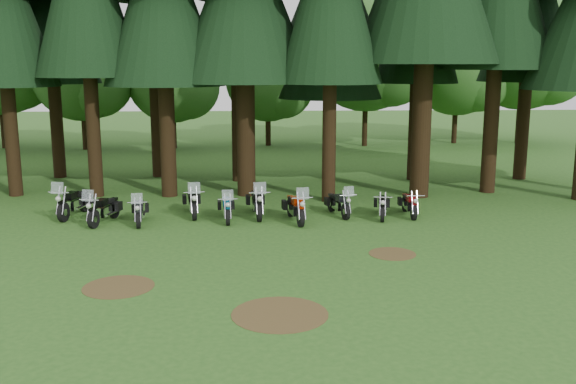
# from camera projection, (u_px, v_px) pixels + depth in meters

# --- Properties ---
(ground) EXTENTS (120.00, 120.00, 0.00)m
(ground) POSITION_uv_depth(u_px,v_px,m) (240.00, 261.00, 18.26)
(ground) COLOR #2A581D
(ground) RESTS_ON ground
(pine_back_4) EXTENTS (4.94, 4.94, 13.78)m
(pine_back_4) POSITION_uv_depth(u_px,v_px,m) (331.00, 4.00, 29.81)
(pine_back_4) COLOR black
(pine_back_4) RESTS_ON ground
(decid_1) EXTENTS (7.91, 7.69, 9.88)m
(decid_1) POSITION_uv_depth(u_px,v_px,m) (2.00, 59.00, 41.58)
(decid_1) COLOR black
(decid_1) RESTS_ON ground
(decid_2) EXTENTS (6.72, 6.53, 8.40)m
(decid_2) POSITION_uv_depth(u_px,v_px,m) (85.00, 73.00, 41.05)
(decid_2) COLOR black
(decid_2) RESTS_ON ground
(decid_3) EXTENTS (6.12, 5.95, 7.65)m
(decid_3) POSITION_uv_depth(u_px,v_px,m) (176.00, 80.00, 41.76)
(decid_3) COLOR black
(decid_3) RESTS_ON ground
(decid_4) EXTENTS (5.93, 5.76, 7.41)m
(decid_4) POSITION_uv_depth(u_px,v_px,m) (272.00, 81.00, 43.26)
(decid_4) COLOR black
(decid_4) RESTS_ON ground
(decid_5) EXTENTS (8.45, 8.21, 10.56)m
(decid_5) POSITION_uv_depth(u_px,v_px,m) (373.00, 53.00, 42.62)
(decid_5) COLOR black
(decid_5) RESTS_ON ground
(decid_6) EXTENTS (7.06, 6.86, 8.82)m
(decid_6) POSITION_uv_depth(u_px,v_px,m) (463.00, 69.00, 44.41)
(decid_6) COLOR black
(decid_6) RESTS_ON ground
(decid_7) EXTENTS (8.44, 8.20, 10.55)m
(decid_7) POSITION_uv_depth(u_px,v_px,m) (530.00, 54.00, 44.25)
(decid_7) COLOR black
(decid_7) RESTS_ON ground
(dirt_patch_0) EXTENTS (1.80, 1.80, 0.01)m
(dirt_patch_0) POSITION_uv_depth(u_px,v_px,m) (119.00, 287.00, 16.15)
(dirt_patch_0) COLOR #4C3D1E
(dirt_patch_0) RESTS_ON ground
(dirt_patch_1) EXTENTS (1.40, 1.40, 0.01)m
(dirt_patch_1) POSITION_uv_depth(u_px,v_px,m) (392.00, 254.00, 18.96)
(dirt_patch_1) COLOR #4C3D1E
(dirt_patch_1) RESTS_ON ground
(dirt_patch_2) EXTENTS (2.20, 2.20, 0.01)m
(dirt_patch_2) POSITION_uv_depth(u_px,v_px,m) (280.00, 314.00, 14.39)
(dirt_patch_2) COLOR #4C3D1E
(dirt_patch_2) RESTS_ON ground
(motorcycle_0) EXTENTS (0.77, 2.38, 1.50)m
(motorcycle_0) POSITION_uv_depth(u_px,v_px,m) (74.00, 203.00, 23.50)
(motorcycle_0) COLOR black
(motorcycle_0) RESTS_ON ground
(motorcycle_1) EXTENTS (0.82, 2.22, 1.40)m
(motorcycle_1) POSITION_uv_depth(u_px,v_px,m) (104.00, 210.00, 22.55)
(motorcycle_1) COLOR black
(motorcycle_1) RESTS_ON ground
(motorcycle_2) EXTENTS (0.50, 2.04, 1.28)m
(motorcycle_2) POSITION_uv_depth(u_px,v_px,m) (139.00, 212.00, 22.50)
(motorcycle_2) COLOR black
(motorcycle_2) RESTS_ON ground
(motorcycle_3) EXTENTS (0.65, 2.30, 1.44)m
(motorcycle_3) POSITION_uv_depth(u_px,v_px,m) (193.00, 203.00, 23.70)
(motorcycle_3) COLOR black
(motorcycle_3) RESTS_ON ground
(motorcycle_4) EXTENTS (0.47, 2.10, 1.32)m
(motorcycle_4) POSITION_uv_depth(u_px,v_px,m) (227.00, 209.00, 22.93)
(motorcycle_4) COLOR black
(motorcycle_4) RESTS_ON ground
(motorcycle_5) EXTENTS (0.55, 2.36, 1.48)m
(motorcycle_5) POSITION_uv_depth(u_px,v_px,m) (257.00, 203.00, 23.53)
(motorcycle_5) COLOR black
(motorcycle_5) RESTS_ON ground
(motorcycle_6) EXTENTS (0.66, 2.29, 1.44)m
(motorcycle_6) POSITION_uv_depth(u_px,v_px,m) (295.00, 208.00, 22.77)
(motorcycle_6) COLOR black
(motorcycle_6) RESTS_ON ground
(motorcycle_7) EXTENTS (0.76, 2.01, 1.27)m
(motorcycle_7) POSITION_uv_depth(u_px,v_px,m) (339.00, 204.00, 23.68)
(motorcycle_7) COLOR black
(motorcycle_7) RESTS_ON ground
(motorcycle_8) EXTENTS (0.46, 1.97, 0.81)m
(motorcycle_8) POSITION_uv_depth(u_px,v_px,m) (382.00, 206.00, 23.40)
(motorcycle_8) COLOR black
(motorcycle_8) RESTS_ON ground
(motorcycle_9) EXTENTS (0.27, 1.98, 0.80)m
(motorcycle_9) POSITION_uv_depth(u_px,v_px,m) (409.00, 205.00, 23.67)
(motorcycle_9) COLOR black
(motorcycle_9) RESTS_ON ground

